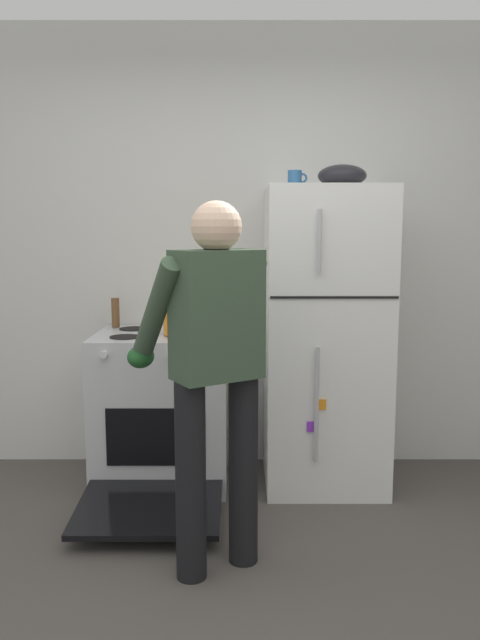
# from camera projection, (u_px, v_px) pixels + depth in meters

# --- Properties ---
(kitchen_wall_back) EXTENTS (6.00, 0.10, 2.70)m
(kitchen_wall_back) POSITION_uv_depth(u_px,v_px,m) (232.00, 250.00, 3.96)
(kitchen_wall_back) COLOR silver
(kitchen_wall_back) RESTS_ON ground
(refrigerator) EXTENTS (0.68, 0.72, 1.72)m
(refrigerator) POSITION_uv_depth(u_px,v_px,m) (321.00, 338.00, 3.65)
(refrigerator) COLOR white
(refrigerator) RESTS_ON ground
(stove_range) EXTENTS (0.76, 1.21, 0.89)m
(stove_range) POSITION_uv_depth(u_px,v_px,m) (159.00, 410.00, 3.69)
(stove_range) COLOR silver
(stove_range) RESTS_ON ground
(person_cook) EXTENTS (0.64, 0.67, 1.60)m
(person_cook) POSITION_uv_depth(u_px,v_px,m) (210.00, 356.00, 2.68)
(person_cook) COLOR black
(person_cook) RESTS_ON ground
(red_pot) EXTENTS (0.38, 0.28, 0.13)m
(red_pot) POSITION_uv_depth(u_px,v_px,m) (185.00, 322.00, 3.59)
(red_pot) COLOR orange
(red_pot) RESTS_ON stove_range
(coffee_mug) EXTENTS (0.11, 0.08, 0.10)m
(coffee_mug) POSITION_uv_depth(u_px,v_px,m) (292.00, 179.00, 3.57)
(coffee_mug) COLOR #2D6093
(coffee_mug) RESTS_ON refrigerator
(pepper_mill) EXTENTS (0.05, 0.05, 0.18)m
(pepper_mill) POSITION_uv_depth(u_px,v_px,m) (112.00, 313.00, 3.83)
(pepper_mill) COLOR brown
(pepper_mill) RESTS_ON stove_range
(mixing_bowl) EXTENTS (0.27, 0.27, 0.12)m
(mixing_bowl) POSITION_uv_depth(u_px,v_px,m) (339.00, 176.00, 3.52)
(mixing_bowl) COLOR black
(mixing_bowl) RESTS_ON refrigerator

